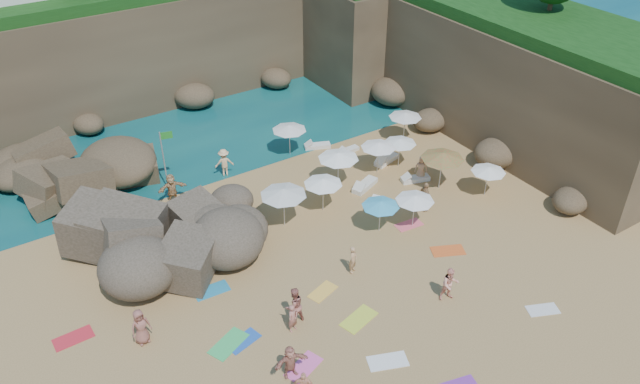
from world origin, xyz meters
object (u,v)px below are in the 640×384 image
parasol_0 (289,128)px  person_stand_1 (294,306)px  parasol_2 (405,115)px  lounger_0 (348,150)px  parasol_1 (338,156)px  person_stand_5 (172,188)px  person_stand_4 (421,168)px  rock_outcrop (188,253)px  person_stand_2 (224,163)px  person_stand_0 (293,318)px  flag_pole (165,153)px  person_stand_3 (425,197)px

parasol_0 → person_stand_1: (-7.68, -13.40, -1.01)m
parasol_2 → lounger_0: size_ratio=1.47×
parasol_1 → person_stand_1: parasol_1 is taller
person_stand_1 → parasol_1: bearing=-136.1°
parasol_2 → person_stand_5: size_ratio=1.21×
parasol_2 → person_stand_4: 5.18m
lounger_0 → person_stand_1: person_stand_1 is taller
parasol_2 → person_stand_5: (-16.30, 1.61, -1.03)m
rock_outcrop → parasol_2: 17.94m
person_stand_1 → person_stand_2: bearing=-104.0°
rock_outcrop → person_stand_0: 8.07m
person_stand_0 → parasol_1: bearing=29.4°
flag_pole → parasol_0: 8.38m
flag_pole → person_stand_2: (3.54, -0.39, -1.62)m
flag_pole → lounger_0: size_ratio=2.60×
parasol_1 → person_stand_5: 10.07m
lounger_0 → person_stand_0: bearing=-136.5°
person_stand_5 → lounger_0: bearing=-1.1°
parasol_2 → person_stand_4: parasol_2 is taller
rock_outcrop → person_stand_5: person_stand_5 is taller
parasol_0 → rock_outcrop: bearing=-148.5°
parasol_0 → person_stand_1: 15.48m
lounger_0 → person_stand_3: (-0.21, -7.98, 0.82)m
lounger_0 → person_stand_0: 16.59m
person_stand_0 → parasol_2: bearing=18.8°
person_stand_3 → person_stand_5: (-11.94, 8.84, -0.01)m
person_stand_5 → person_stand_4: bearing=-20.7°
parasol_2 → person_stand_0: size_ratio=1.51×
parasol_2 → person_stand_2: size_ratio=1.22×
parasol_1 → person_stand_4: bearing=-24.3°
parasol_0 → flag_pole: bearing=177.7°
person_stand_2 → person_stand_5: bearing=29.6°
parasol_1 → person_stand_5: size_ratio=1.34×
flag_pole → person_stand_3: size_ratio=2.11×
lounger_0 → person_stand_3: bearing=-94.2°
person_stand_2 → flag_pole: bearing=9.0°
parasol_0 → lounger_0: (3.45, -1.91, -1.87)m
lounger_0 → person_stand_2: bearing=164.6°
person_stand_4 → parasol_0: bearing=168.1°
parasol_0 → person_stand_4: (5.30, -7.16, -1.16)m
rock_outcrop → parasol_1: size_ratio=3.23×
person_stand_4 → lounger_0: bearing=151.0°
rock_outcrop → parasol_0: (9.89, 6.05, 1.98)m
parasol_0 → parasol_1: (0.49, -4.99, 0.18)m
rock_outcrop → person_stand_5: bearing=76.5°
flag_pole → person_stand_2: bearing=-6.2°
parasol_2 → person_stand_1: (-15.29, -10.74, -0.99)m
person_stand_0 → person_stand_1: size_ratio=0.77×
parasol_2 → person_stand_3: parasol_2 is taller
flag_pole → parasol_2: size_ratio=1.77×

